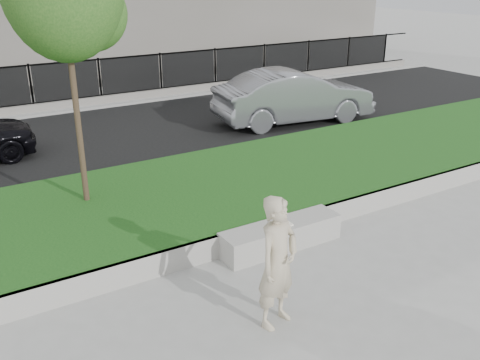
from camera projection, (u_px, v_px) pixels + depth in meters
ground at (255, 287)px, 7.86m from camera, size 90.00×90.00×0.00m
grass_bank at (170, 204)px, 10.16m from camera, size 34.00×4.00×0.40m
grass_kerb at (220, 246)px, 8.61m from camera, size 34.00×0.08×0.40m
street at (86, 139)px, 14.58m from camera, size 34.00×7.00×0.04m
far_pavement at (47, 104)px, 18.13m from camera, size 34.00×3.00×0.12m
iron_fence at (52, 96)px, 17.16m from camera, size 32.00×0.30×1.50m
stone_bench at (281, 235)px, 8.91m from camera, size 2.15×0.54×0.44m
man at (278, 263)px, 6.77m from camera, size 0.76×0.62×1.80m
book at (284, 225)px, 8.77m from camera, size 0.25×0.18×0.03m
car_silver at (294, 96)px, 15.84m from camera, size 4.93×2.30×1.56m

